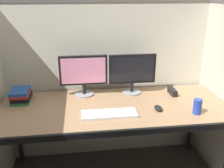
{
  "coord_description": "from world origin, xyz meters",
  "views": [
    {
      "loc": [
        -0.25,
        -1.55,
        1.64
      ],
      "look_at": [
        0.0,
        0.35,
        0.92
      ],
      "focal_mm": 39.45,
      "sensor_mm": 36.0,
      "label": 1
    }
  ],
  "objects_px": {
    "keyboard_main": "(109,114)",
    "red_stapler": "(172,91)",
    "soda_can": "(197,106)",
    "monitor_right": "(132,71)",
    "computer_mouse": "(158,108)",
    "book_stack": "(21,95)",
    "monitor_left": "(84,73)",
    "desk": "(113,112)"
  },
  "relations": [
    {
      "from": "monitor_left",
      "to": "red_stapler",
      "type": "distance_m",
      "value": 0.84
    },
    {
      "from": "keyboard_main",
      "to": "red_stapler",
      "type": "height_order",
      "value": "red_stapler"
    },
    {
      "from": "monitor_left",
      "to": "keyboard_main",
      "type": "height_order",
      "value": "monitor_left"
    },
    {
      "from": "monitor_right",
      "to": "red_stapler",
      "type": "relative_size",
      "value": 2.87
    },
    {
      "from": "desk",
      "to": "monitor_left",
      "type": "height_order",
      "value": "monitor_left"
    },
    {
      "from": "monitor_left",
      "to": "computer_mouse",
      "type": "height_order",
      "value": "monitor_left"
    },
    {
      "from": "monitor_right",
      "to": "computer_mouse",
      "type": "relative_size",
      "value": 4.48
    },
    {
      "from": "monitor_left",
      "to": "book_stack",
      "type": "distance_m",
      "value": 0.58
    },
    {
      "from": "soda_can",
      "to": "red_stapler",
      "type": "height_order",
      "value": "soda_can"
    },
    {
      "from": "desk",
      "to": "monitor_right",
      "type": "relative_size",
      "value": 4.42
    },
    {
      "from": "soda_can",
      "to": "book_stack",
      "type": "relative_size",
      "value": 0.56
    },
    {
      "from": "desk",
      "to": "computer_mouse",
      "type": "height_order",
      "value": "computer_mouse"
    },
    {
      "from": "monitor_right",
      "to": "book_stack",
      "type": "relative_size",
      "value": 1.99
    },
    {
      "from": "monitor_right",
      "to": "soda_can",
      "type": "bearing_deg",
      "value": -48.34
    },
    {
      "from": "keyboard_main",
      "to": "red_stapler",
      "type": "relative_size",
      "value": 2.87
    },
    {
      "from": "monitor_left",
      "to": "monitor_right",
      "type": "xyz_separation_m",
      "value": [
        0.45,
        -0.01,
        0.0
      ]
    },
    {
      "from": "monitor_left",
      "to": "red_stapler",
      "type": "height_order",
      "value": "monitor_left"
    },
    {
      "from": "monitor_left",
      "to": "book_stack",
      "type": "xyz_separation_m",
      "value": [
        -0.55,
        -0.07,
        -0.16
      ]
    },
    {
      "from": "keyboard_main",
      "to": "computer_mouse",
      "type": "relative_size",
      "value": 4.48
    },
    {
      "from": "book_stack",
      "to": "keyboard_main",
      "type": "bearing_deg",
      "value": -26.12
    },
    {
      "from": "monitor_right",
      "to": "computer_mouse",
      "type": "height_order",
      "value": "monitor_right"
    },
    {
      "from": "red_stapler",
      "to": "soda_can",
      "type": "bearing_deg",
      "value": -82.49
    },
    {
      "from": "computer_mouse",
      "to": "book_stack",
      "type": "distance_m",
      "value": 1.18
    },
    {
      "from": "keyboard_main",
      "to": "soda_can",
      "type": "bearing_deg",
      "value": -4.79
    },
    {
      "from": "keyboard_main",
      "to": "computer_mouse",
      "type": "distance_m",
      "value": 0.41
    },
    {
      "from": "keyboard_main",
      "to": "soda_can",
      "type": "xyz_separation_m",
      "value": [
        0.69,
        -0.06,
        0.05
      ]
    },
    {
      "from": "monitor_right",
      "to": "red_stapler",
      "type": "distance_m",
      "value": 0.42
    },
    {
      "from": "computer_mouse",
      "to": "monitor_left",
      "type": "bearing_deg",
      "value": 146.4
    },
    {
      "from": "keyboard_main",
      "to": "soda_can",
      "type": "distance_m",
      "value": 0.69
    },
    {
      "from": "computer_mouse",
      "to": "soda_can",
      "type": "xyz_separation_m",
      "value": [
        0.28,
        -0.1,
        0.04
      ]
    },
    {
      "from": "computer_mouse",
      "to": "soda_can",
      "type": "distance_m",
      "value": 0.3
    },
    {
      "from": "soda_can",
      "to": "red_stapler",
      "type": "bearing_deg",
      "value": 97.51
    },
    {
      "from": "keyboard_main",
      "to": "monitor_left",
      "type": "bearing_deg",
      "value": 112.88
    },
    {
      "from": "monitor_left",
      "to": "book_stack",
      "type": "height_order",
      "value": "monitor_left"
    },
    {
      "from": "keyboard_main",
      "to": "red_stapler",
      "type": "bearing_deg",
      "value": 28.38
    },
    {
      "from": "desk",
      "to": "red_stapler",
      "type": "relative_size",
      "value": 12.67
    },
    {
      "from": "monitor_right",
      "to": "red_stapler",
      "type": "bearing_deg",
      "value": -11.55
    },
    {
      "from": "book_stack",
      "to": "desk",
      "type": "bearing_deg",
      "value": -15.25
    },
    {
      "from": "desk",
      "to": "soda_can",
      "type": "height_order",
      "value": "soda_can"
    },
    {
      "from": "monitor_left",
      "to": "monitor_right",
      "type": "bearing_deg",
      "value": -1.77
    },
    {
      "from": "computer_mouse",
      "to": "monitor_right",
      "type": "bearing_deg",
      "value": 110.65
    },
    {
      "from": "monitor_right",
      "to": "computer_mouse",
      "type": "distance_m",
      "value": 0.45
    }
  ]
}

